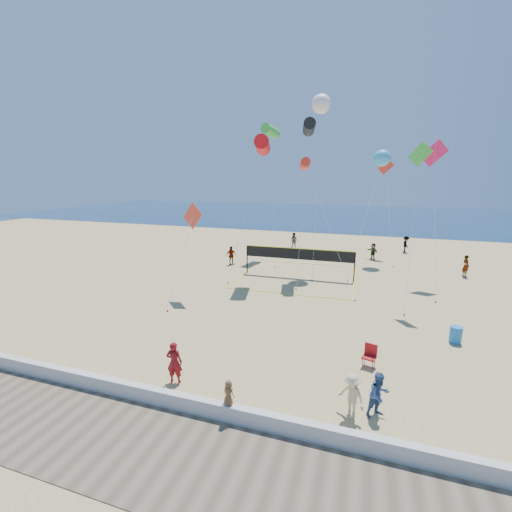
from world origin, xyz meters
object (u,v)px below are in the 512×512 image
(woman, at_px, (174,362))
(trash_barrel, at_px, (456,335))
(volleyball_net, at_px, (299,257))
(camp_chair, at_px, (370,354))

(woman, height_order, trash_barrel, woman)
(woman, height_order, volleyball_net, volleyball_net)
(trash_barrel, bearing_deg, camp_chair, -138.39)
(trash_barrel, bearing_deg, volleyball_net, 137.87)
(camp_chair, distance_m, trash_barrel, 5.46)
(woman, relative_size, trash_barrel, 2.10)
(camp_chair, bearing_deg, woman, -138.42)
(trash_barrel, height_order, volleyball_net, volleyball_net)
(woman, height_order, camp_chair, woman)
(camp_chair, bearing_deg, volleyball_net, 129.48)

